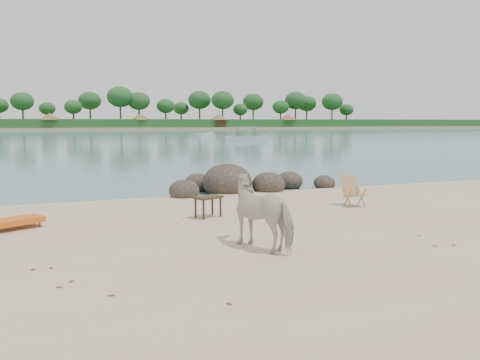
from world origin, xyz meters
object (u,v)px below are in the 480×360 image
at_px(cow, 265,213).
at_px(side_table, 208,208).
at_px(deck_chair, 355,192).
at_px(lounge_chair, 9,219).
at_px(boulders, 238,184).

distance_m(cow, side_table, 3.07).
height_order(cow, deck_chair, cow).
bearing_deg(cow, deck_chair, -169.71).
bearing_deg(side_table, lounge_chair, 154.67).
height_order(boulders, side_table, boulders).
height_order(boulders, lounge_chair, boulders).
relative_size(cow, lounge_chair, 0.93).
distance_m(side_table, lounge_chair, 4.56).
relative_size(cow, deck_chair, 1.88).
relative_size(boulders, side_table, 9.38).
xyz_separation_m(boulders, deck_chair, (2.02, -4.21, 0.20)).
bearing_deg(side_table, deck_chair, -21.72).
distance_m(side_table, deck_chair, 4.35).
xyz_separation_m(boulders, lounge_chair, (-6.88, -4.05, 0.03)).
relative_size(boulders, lounge_chair, 3.56).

